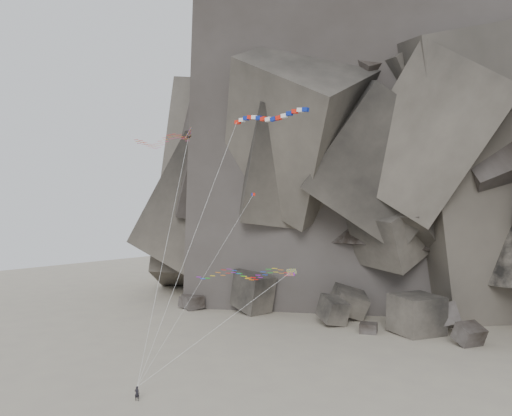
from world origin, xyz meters
The scene contains 8 objects.
ground centered at (0.00, 0.00, 0.00)m, with size 260.00×260.00×0.00m, color #A19982.
headland centered at (0.00, 70.00, 42.00)m, with size 110.00×70.00×84.00m, color #5D564C, non-canonical shape.
boulder_field centered at (-1.03, 34.65, 2.73)m, with size 58.55×14.04×9.41m.
kite_flyer centered at (-3.11, -10.41, 0.86)m, with size 0.60×0.40×1.72m, color black.
delta_kite centered at (-12.56, 2.49, 29.44)m, with size 14.10×14.35×29.65m.
banner_kite centered at (6.05, 0.82, 30.30)m, with size 14.43×12.17×29.65m.
parafoil_kite centered at (1.08, 2.29, 12.20)m, with size 14.09×13.71×11.81m.
pennant_kite centered at (1.06, -0.16, 16.75)m, with size 5.86×13.68×20.60m.
Camera 1 is at (35.57, -47.44, 19.47)m, focal length 35.00 mm.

